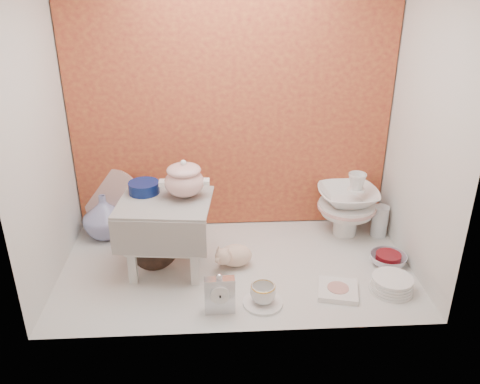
# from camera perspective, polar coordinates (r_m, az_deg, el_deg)

# --- Properties ---
(ground) EXTENTS (1.80, 1.80, 0.00)m
(ground) POSITION_cam_1_polar(r_m,az_deg,el_deg) (2.59, -0.42, -8.65)
(ground) COLOR silver
(ground) RESTS_ON ground
(niche_shell) EXTENTS (1.86, 1.03, 1.53)m
(niche_shell) POSITION_cam_1_polar(r_m,az_deg,el_deg) (2.40, -0.71, 12.76)
(niche_shell) COLOR #C56B31
(niche_shell) RESTS_ON ground
(step_stool) EXTENTS (0.48, 0.43, 0.39)m
(step_stool) POSITION_cam_1_polar(r_m,az_deg,el_deg) (2.51, -8.45, -5.02)
(step_stool) COLOR silver
(step_stool) RESTS_ON ground
(soup_tureen) EXTENTS (0.24, 0.24, 0.20)m
(soup_tureen) POSITION_cam_1_polar(r_m,az_deg,el_deg) (2.41, -6.48, 1.56)
(soup_tureen) COLOR white
(soup_tureen) RESTS_ON step_stool
(cobalt_bowl) EXTENTS (0.20, 0.20, 0.06)m
(cobalt_bowl) POSITION_cam_1_polar(r_m,az_deg,el_deg) (2.51, -11.06, 0.51)
(cobalt_bowl) COLOR #0B1A53
(cobalt_bowl) RESTS_ON step_stool
(floral_platter) EXTENTS (0.40, 0.26, 0.37)m
(floral_platter) POSITION_cam_1_polar(r_m,az_deg,el_deg) (2.93, -14.47, -1.14)
(floral_platter) COLOR silver
(floral_platter) RESTS_ON ground
(blue_white_vase) EXTENTS (0.30, 0.30, 0.26)m
(blue_white_vase) POSITION_cam_1_polar(r_m,az_deg,el_deg) (2.91, -15.42, -2.71)
(blue_white_vase) COLOR white
(blue_white_vase) RESTS_ON ground
(lacquer_tray) EXTENTS (0.26, 0.16, 0.26)m
(lacquer_tray) POSITION_cam_1_polar(r_m,az_deg,el_deg) (2.56, -9.77, -6.18)
(lacquer_tray) COLOR black
(lacquer_tray) RESTS_ON ground
(mantel_clock) EXTENTS (0.14, 0.05, 0.20)m
(mantel_clock) POSITION_cam_1_polar(r_m,az_deg,el_deg) (2.24, -2.37, -11.66)
(mantel_clock) COLOR silver
(mantel_clock) RESTS_ON ground
(plush_pig) EXTENTS (0.26, 0.21, 0.13)m
(plush_pig) POSITION_cam_1_polar(r_m,az_deg,el_deg) (2.57, -0.54, -7.31)
(plush_pig) COLOR beige
(plush_pig) RESTS_ON ground
(teacup_saucer) EXTENTS (0.22, 0.22, 0.01)m
(teacup_saucer) POSITION_cam_1_polar(r_m,az_deg,el_deg) (2.34, 2.66, -12.69)
(teacup_saucer) COLOR white
(teacup_saucer) RESTS_ON ground
(gold_rim_teacup) EXTENTS (0.15, 0.15, 0.09)m
(gold_rim_teacup) POSITION_cam_1_polar(r_m,az_deg,el_deg) (2.31, 2.68, -11.65)
(gold_rim_teacup) COLOR white
(gold_rim_teacup) RESTS_ON teacup_saucer
(lattice_dish) EXTENTS (0.22, 0.22, 0.03)m
(lattice_dish) POSITION_cam_1_polar(r_m,az_deg,el_deg) (2.45, 11.26, -11.09)
(lattice_dish) COLOR white
(lattice_dish) RESTS_ON ground
(dinner_plate_stack) EXTENTS (0.27, 0.27, 0.07)m
(dinner_plate_stack) POSITION_cam_1_polar(r_m,az_deg,el_deg) (2.51, 17.17, -10.13)
(dinner_plate_stack) COLOR white
(dinner_plate_stack) RESTS_ON ground
(crystal_bowl) EXTENTS (0.20, 0.20, 0.06)m
(crystal_bowl) POSITION_cam_1_polar(r_m,az_deg,el_deg) (2.71, 16.75, -7.52)
(crystal_bowl) COLOR silver
(crystal_bowl) RESTS_ON ground
(clear_glass_vase) EXTENTS (0.10, 0.10, 0.18)m
(clear_glass_vase) POSITION_cam_1_polar(r_m,az_deg,el_deg) (2.94, 15.87, -3.26)
(clear_glass_vase) COLOR silver
(clear_glass_vase) RESTS_ON ground
(porcelain_tower) EXTENTS (0.43, 0.43, 0.38)m
(porcelain_tower) POSITION_cam_1_polar(r_m,az_deg,el_deg) (2.87, 12.29, -1.37)
(porcelain_tower) COLOR white
(porcelain_tower) RESTS_ON ground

